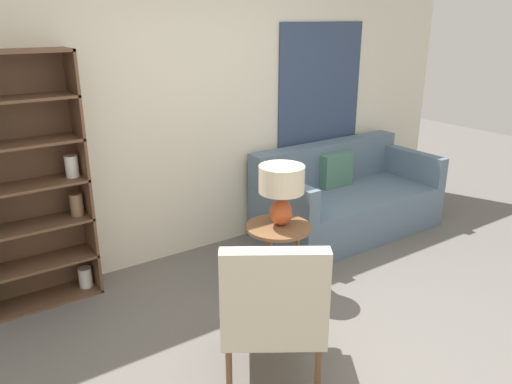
% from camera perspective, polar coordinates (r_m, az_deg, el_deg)
% --- Properties ---
extents(ground_plane, '(14.00, 14.00, 0.00)m').
position_cam_1_polar(ground_plane, '(3.33, 9.27, -19.19)').
color(ground_plane, '#66605B').
extents(wall_back, '(6.40, 0.08, 2.70)m').
position_cam_1_polar(wall_back, '(4.35, -8.22, 9.86)').
color(wall_back, silver).
rests_on(wall_back, ground_plane).
extents(armchair, '(0.83, 0.85, 0.95)m').
position_cam_1_polar(armchair, '(2.85, 1.93, -12.74)').
color(armchair, brown).
rests_on(armchair, ground_plane).
extents(couch, '(1.82, 0.91, 0.85)m').
position_cam_1_polar(couch, '(5.11, 10.06, -0.89)').
color(couch, slate).
rests_on(couch, ground_plane).
extents(side_table, '(0.50, 0.50, 0.55)m').
position_cam_1_polar(side_table, '(3.84, 2.58, -4.74)').
color(side_table, brown).
rests_on(side_table, ground_plane).
extents(table_lamp, '(0.34, 0.34, 0.47)m').
position_cam_1_polar(table_lamp, '(3.72, 2.94, 0.69)').
color(table_lamp, '#C65128').
rests_on(table_lamp, side_table).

